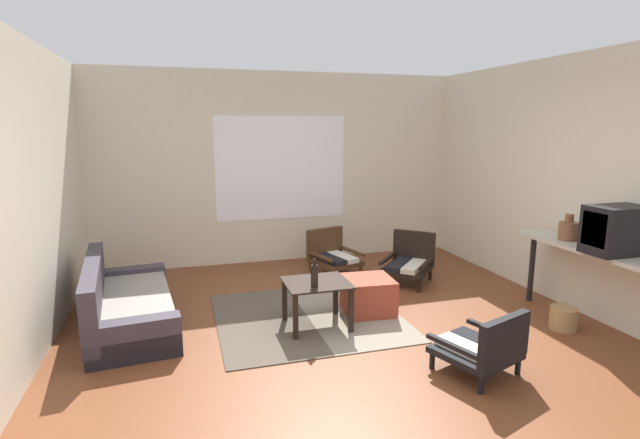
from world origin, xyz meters
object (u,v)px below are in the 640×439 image
at_px(armchair_by_window, 332,254).
at_px(console_shelf, 591,256).
at_px(crt_television, 617,230).
at_px(couch, 124,306).
at_px(armchair_striped_foreground, 484,346).
at_px(ottoman_orange, 368,295).
at_px(coffee_table, 317,291).
at_px(wicker_basket, 563,318).
at_px(glass_bottle, 314,275).
at_px(clay_vase, 568,230).
at_px(armchair_corner, 409,260).

bearing_deg(armchair_by_window, console_shelf, -53.16).
bearing_deg(crt_television, armchair_by_window, 124.20).
xyz_separation_m(couch, armchair_striped_foreground, (2.81, -1.84, 0.04)).
bearing_deg(ottoman_orange, coffee_table, -162.81).
bearing_deg(wicker_basket, glass_bottle, 165.58).
bearing_deg(glass_bottle, ottoman_orange, 25.45).
relative_size(couch, clay_vase, 7.03).
bearing_deg(ottoman_orange, couch, 171.41).
xyz_separation_m(couch, wicker_basket, (4.10, -1.30, -0.10)).
xyz_separation_m(clay_vase, wicker_basket, (-0.23, -0.29, -0.80)).
bearing_deg(wicker_basket, console_shelf, -5.08).
bearing_deg(wicker_basket, armchair_striped_foreground, -157.07).
height_order(coffee_table, ottoman_orange, coffee_table).
distance_m(coffee_table, crt_television, 2.79).
relative_size(glass_bottle, wicker_basket, 1.06).
bearing_deg(clay_vase, coffee_table, 169.92).
xyz_separation_m(armchair_by_window, console_shelf, (1.82, -2.43, 0.47)).
bearing_deg(couch, clay_vase, -13.09).
relative_size(coffee_table, glass_bottle, 2.29).
bearing_deg(console_shelf, wicker_basket, 174.92).
bearing_deg(console_shelf, armchair_by_window, 126.84).
height_order(console_shelf, clay_vase, clay_vase).
height_order(crt_television, clay_vase, crt_television).
bearing_deg(wicker_basket, armchair_by_window, 123.38).
bearing_deg(armchair_striped_foreground, wicker_basket, 22.93).
relative_size(couch, armchair_corner, 2.24).
relative_size(ottoman_orange, crt_television, 0.94).
bearing_deg(couch, coffee_table, -17.14).
bearing_deg(couch, glass_bottle, -21.52).
bearing_deg(wicker_basket, ottoman_orange, 150.92).
bearing_deg(armchair_corner, couch, -171.90).
height_order(ottoman_orange, wicker_basket, ottoman_orange).
bearing_deg(armchair_by_window, glass_bottle, -112.77).
bearing_deg(armchair_striped_foreground, armchair_corner, 77.24).
height_order(coffee_table, wicker_basket, coffee_table).
distance_m(console_shelf, glass_bottle, 2.66).
distance_m(ottoman_orange, clay_vase, 2.13).
xyz_separation_m(armchair_by_window, armchair_corner, (0.82, -0.64, 0.02)).
xyz_separation_m(coffee_table, console_shelf, (2.52, -0.76, 0.35)).
xyz_separation_m(coffee_table, armchair_striped_foreground, (1.00, -1.28, -0.12)).
bearing_deg(wicker_basket, clay_vase, 50.99).
relative_size(coffee_table, armchair_by_window, 0.87).
xyz_separation_m(armchair_striped_foreground, armchair_corner, (0.52, 2.32, 0.03)).
relative_size(armchair_corner, crt_television, 1.58).
height_order(armchair_by_window, armchair_striped_foreground, armchair_by_window).
xyz_separation_m(crt_television, clay_vase, (0.00, 0.55, -0.12)).
height_order(armchair_striped_foreground, ottoman_orange, armchair_striped_foreground).
distance_m(coffee_table, clay_vase, 2.62).
height_order(couch, crt_television, crt_television).
xyz_separation_m(console_shelf, wicker_basket, (-0.23, 0.02, -0.61)).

